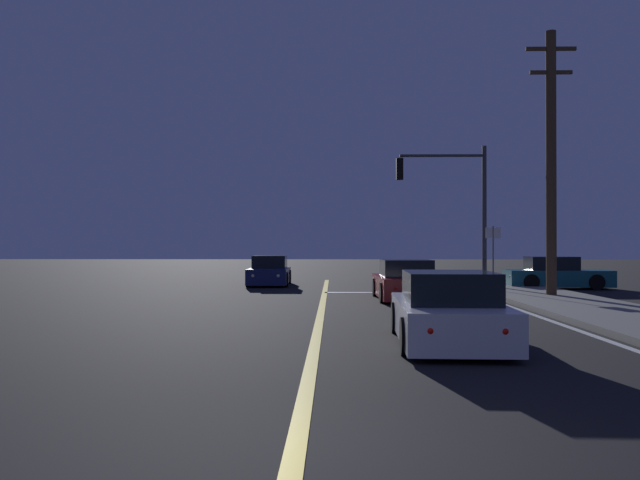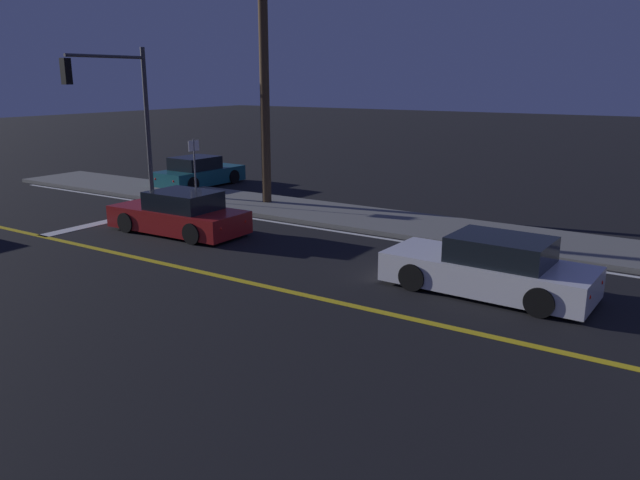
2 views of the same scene
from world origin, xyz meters
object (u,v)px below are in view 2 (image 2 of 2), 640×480
Objects in this scene: traffic_signal_near_right at (120,100)px; car_side_waiting_white at (490,268)px; car_following_oncoming_teal at (199,173)px; utility_pole_right at (264,80)px; street_sign_corner at (194,161)px; car_lead_oncoming_red at (179,215)px.

car_side_waiting_white is at bearing 79.65° from traffic_signal_near_right.
utility_pole_right reaches higher than car_following_oncoming_teal.
utility_pole_right is at bearing -59.30° from street_sign_corner.
car_side_waiting_white is 0.52× the size of utility_pole_right.
car_following_oncoming_teal is 9.00m from car_lead_oncoming_red.
car_following_oncoming_teal is at bearing 38.81° from car_lead_oncoming_red.
car_following_oncoming_teal is 7.05m from utility_pole_right.
car_lead_oncoming_red is 6.97m from traffic_signal_near_right.
car_side_waiting_white is 0.80× the size of traffic_signal_near_right.
utility_pole_right reaches higher than car_lead_oncoming_red.
traffic_signal_near_right is (-4.32, -0.25, 3.36)m from car_following_oncoming_teal.
car_following_oncoming_teal is (7.17, 15.86, -0.00)m from car_side_waiting_white.
car_side_waiting_white is 10.07m from car_lead_oncoming_red.
street_sign_corner is at bearing 36.27° from car_lead_oncoming_red.
traffic_signal_near_right is 2.35× the size of street_sign_corner.
street_sign_corner reaches higher than car_side_waiting_white.
car_lead_oncoming_red is (0.28, 10.07, -0.00)m from car_side_waiting_white.
car_side_waiting_white is 12.39m from utility_pole_right.
car_side_waiting_white is 1.87× the size of street_sign_corner.
utility_pole_right reaches higher than street_sign_corner.
car_lead_oncoming_red is at bearing 65.08° from traffic_signal_near_right.
car_lead_oncoming_red is 0.77× the size of traffic_signal_near_right.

